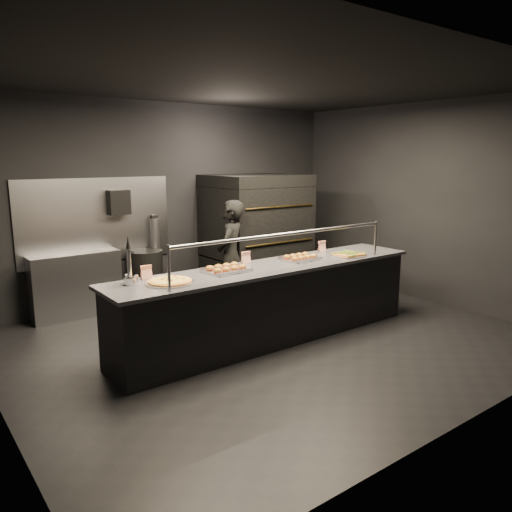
# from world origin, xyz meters

# --- Properties ---
(room) EXTENTS (6.04, 6.00, 3.00)m
(room) POSITION_xyz_m (-0.02, 0.05, 1.50)
(room) COLOR black
(room) RESTS_ON ground
(service_counter) EXTENTS (4.10, 0.78, 1.37)m
(service_counter) POSITION_xyz_m (0.00, -0.00, 0.46)
(service_counter) COLOR black
(service_counter) RESTS_ON ground
(pizza_oven) EXTENTS (1.50, 1.23, 1.91)m
(pizza_oven) POSITION_xyz_m (1.20, 1.90, 0.97)
(pizza_oven) COLOR black
(pizza_oven) RESTS_ON ground
(prep_shelf) EXTENTS (1.20, 0.35, 0.90)m
(prep_shelf) POSITION_xyz_m (-1.60, 2.32, 0.45)
(prep_shelf) COLOR #99999E
(prep_shelf) RESTS_ON ground
(towel_dispenser) EXTENTS (0.30, 0.20, 0.35)m
(towel_dispenser) POSITION_xyz_m (-0.90, 2.39, 1.55)
(towel_dispenser) COLOR black
(towel_dispenser) RESTS_ON room
(fire_extinguisher) EXTENTS (0.14, 0.14, 0.51)m
(fire_extinguisher) POSITION_xyz_m (-0.35, 2.40, 1.06)
(fire_extinguisher) COLOR #B2B2B7
(fire_extinguisher) RESTS_ON room
(beer_tap) EXTENTS (0.13, 0.18, 0.50)m
(beer_tap) POSITION_xyz_m (-1.70, 0.16, 1.06)
(beer_tap) COLOR silver
(beer_tap) RESTS_ON service_counter
(round_pizza) EXTENTS (0.51, 0.51, 0.03)m
(round_pizza) POSITION_xyz_m (-1.35, -0.02, 0.94)
(round_pizza) COLOR silver
(round_pizza) RESTS_ON service_counter
(slider_tray_a) EXTENTS (0.54, 0.44, 0.08)m
(slider_tray_a) POSITION_xyz_m (-0.60, 0.07, 0.95)
(slider_tray_a) COLOR silver
(slider_tray_a) RESTS_ON service_counter
(slider_tray_b) EXTENTS (0.54, 0.46, 0.07)m
(slider_tray_b) POSITION_xyz_m (0.50, 0.05, 0.95)
(slider_tray_b) COLOR silver
(slider_tray_b) RESTS_ON service_counter
(square_pizza) EXTENTS (0.44, 0.44, 0.05)m
(square_pizza) POSITION_xyz_m (1.18, -0.14, 0.94)
(square_pizza) COLOR silver
(square_pizza) RESTS_ON service_counter
(condiment_jar) EXTENTS (0.14, 0.06, 0.09)m
(condiment_jar) POSITION_xyz_m (-1.67, 0.22, 0.96)
(condiment_jar) COLOR silver
(condiment_jar) RESTS_ON service_counter
(tent_cards) EXTENTS (2.69, 0.04, 0.15)m
(tent_cards) POSITION_xyz_m (-0.18, 0.28, 1.00)
(tent_cards) COLOR white
(tent_cards) RESTS_ON service_counter
(trash_bin) EXTENTS (0.50, 0.50, 0.84)m
(trash_bin) POSITION_xyz_m (-0.60, 2.22, 0.42)
(trash_bin) COLOR black
(trash_bin) RESTS_ON ground
(worker) EXTENTS (0.70, 0.67, 1.60)m
(worker) POSITION_xyz_m (0.26, 1.24, 0.80)
(worker) COLOR black
(worker) RESTS_ON ground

